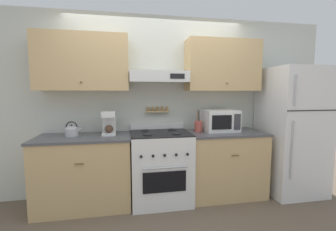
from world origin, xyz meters
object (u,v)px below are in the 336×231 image
Objects in this scene: stove_range at (161,166)px; tea_kettle at (72,131)px; microwave at (220,120)px; utensil_crock at (198,126)px; refrigerator at (291,131)px; coffee_maker at (109,123)px.

stove_range is 4.92× the size of tea_kettle.
utensil_crock is (-0.33, -0.02, -0.07)m from microwave.
microwave reaches higher than tea_kettle.
microwave reaches higher than stove_range.
utensil_crock reaches higher than stove_range.
stove_range is at bearing -171.84° from utensil_crock.
stove_range is 3.34× the size of utensil_crock.
tea_kettle is at bearing 175.99° from stove_range.
refrigerator is at bearing -5.17° from utensil_crock.
utensil_crock reaches higher than microwave.
tea_kettle is at bearing -179.49° from microwave.
microwave is (1.54, -0.01, -0.00)m from coffee_maker.
stove_range is at bearing -4.01° from tea_kettle.
coffee_maker reaches higher than microwave.
utensil_crock is at bearing 0.00° from tea_kettle.
coffee_maker reaches higher than tea_kettle.
stove_range is 0.77m from utensil_crock.
stove_range is at bearing -9.12° from coffee_maker.
refrigerator is at bearing -2.34° from tea_kettle.
utensil_crock is at bearing 8.16° from stove_range.
coffee_maker is 1.00× the size of utensil_crock.
tea_kettle is 0.47m from coffee_maker.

